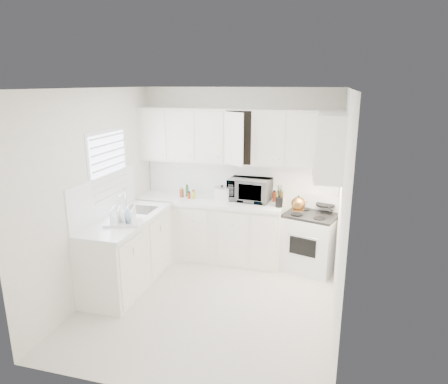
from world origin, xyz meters
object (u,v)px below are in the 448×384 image
(stove, at_px, (310,234))
(rice_cooker, at_px, (222,193))
(tea_kettle, at_px, (298,203))
(utensil_crock, at_px, (279,196))
(dish_rack, at_px, (122,215))
(microwave, at_px, (250,187))

(stove, distance_m, rice_cooker, 1.42)
(rice_cooker, bearing_deg, tea_kettle, -2.02)
(utensil_crock, distance_m, dish_rack, 2.17)
(stove, relative_size, utensil_crock, 3.28)
(stove, bearing_deg, utensil_crock, -151.04)
(dish_rack, bearing_deg, rice_cooker, 36.60)
(utensil_crock, bearing_deg, stove, 12.30)
(microwave, distance_m, utensil_crock, 0.53)
(utensil_crock, height_order, dish_rack, utensil_crock)
(rice_cooker, relative_size, utensil_crock, 0.72)
(microwave, distance_m, dish_rack, 1.96)
(rice_cooker, bearing_deg, utensil_crock, -0.61)
(tea_kettle, xyz_separation_m, rice_cooker, (-1.15, 0.16, 0.02))
(tea_kettle, distance_m, rice_cooker, 1.16)
(tea_kettle, bearing_deg, utensil_crock, 161.16)
(stove, height_order, microwave, microwave)
(stove, relative_size, rice_cooker, 4.57)
(tea_kettle, bearing_deg, microwave, 152.60)
(tea_kettle, bearing_deg, rice_cooker, 165.56)
(tea_kettle, relative_size, rice_cooker, 1.02)
(stove, relative_size, tea_kettle, 4.47)
(tea_kettle, bearing_deg, stove, 35.25)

